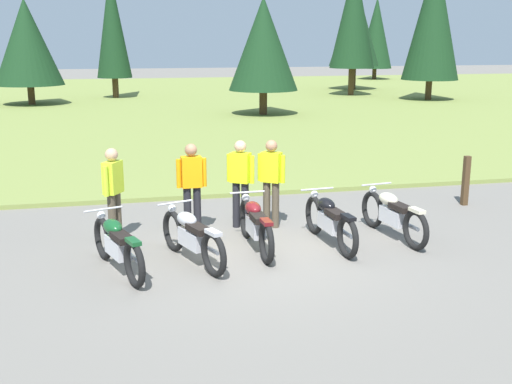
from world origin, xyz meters
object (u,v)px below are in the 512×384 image
rider_with_back_turned (241,179)px  motorcycle_maroon (256,225)px  motorcycle_cream (393,214)px  trail_marker_post (466,181)px  rider_in_hivis_vest (113,189)px  rider_checking_bike (192,183)px  motorcycle_british_green (117,245)px  motorcycle_black (330,220)px  motorcycle_silver (192,236)px  rider_near_row_end (271,178)px

rider_with_back_turned → motorcycle_maroon: bearing=-90.1°
motorcycle_cream → trail_marker_post: 3.06m
motorcycle_cream → rider_with_back_turned: size_ratio=1.25×
rider_in_hivis_vest → rider_checking_bike: (1.38, 0.17, 0.00)m
motorcycle_cream → rider_in_hivis_vest: (-4.85, 0.86, 0.51)m
rider_with_back_turned → trail_marker_post: size_ratio=1.56×
rider_checking_bike → motorcycle_british_green: bearing=-128.6°
motorcycle_black → rider_in_hivis_vest: (-3.62, 0.99, 0.51)m
rider_checking_bike → motorcycle_cream: bearing=-16.4°
motorcycle_cream → rider_with_back_turned: rider_with_back_turned is taller
rider_in_hivis_vest → rider_with_back_turned: same height
motorcycle_black → rider_with_back_turned: rider_with_back_turned is taller
motorcycle_cream → motorcycle_maroon: bearing=-177.9°
rider_checking_bike → trail_marker_post: size_ratio=1.56×
motorcycle_cream → rider_checking_bike: bearing=163.6°
motorcycle_maroon → trail_marker_post: trail_marker_post is taller
rider_checking_bike → trail_marker_post: 6.02m
motorcycle_british_green → rider_checking_bike: 2.23m
motorcycle_silver → motorcycle_black: (2.43, 0.37, 0.00)m
motorcycle_silver → motorcycle_black: bearing=8.7°
rider_near_row_end → rider_checking_bike: (-1.51, -0.10, 0.00)m
motorcycle_cream → rider_with_back_turned: bearing=154.6°
rider_in_hivis_vest → rider_near_row_end: bearing=5.2°
motorcycle_black → motorcycle_cream: size_ratio=1.00×
motorcycle_british_green → trail_marker_post: (7.32, 2.45, 0.10)m
motorcycle_silver → rider_with_back_turned: (1.13, 1.71, 0.51)m
rider_checking_bike → rider_with_back_turned: bearing=10.8°
motorcycle_black → motorcycle_maroon: bearing=178.3°
trail_marker_post → motorcycle_silver: bearing=-159.7°
rider_near_row_end → rider_checking_bike: same height
rider_with_back_turned → rider_checking_bike: bearing=-169.2°
trail_marker_post → rider_near_row_end: bearing=-171.7°
motorcycle_silver → motorcycle_maroon: same height
motorcycle_british_green → trail_marker_post: 7.72m
motorcycle_silver → rider_near_row_end: bearing=43.8°
rider_near_row_end → motorcycle_british_green: bearing=-147.9°
motorcycle_british_green → rider_in_hivis_vest: (-0.03, 1.53, 0.51)m
motorcycle_cream → rider_in_hivis_vest: rider_in_hivis_vest is taller
rider_checking_bike → motorcycle_black: bearing=-27.4°
motorcycle_maroon → motorcycle_cream: 2.54m
rider_in_hivis_vest → rider_checking_bike: 1.39m
motorcycle_british_green → rider_with_back_turned: bearing=39.3°
rider_near_row_end → rider_with_back_turned: (-0.57, 0.08, 0.00)m
trail_marker_post → motorcycle_cream: bearing=-144.5°
motorcycle_british_green → motorcycle_black: 3.63m
motorcycle_silver → rider_near_row_end: size_ratio=1.20×
motorcycle_british_green → motorcycle_silver: 1.17m
motorcycle_maroon → rider_checking_bike: 1.54m
motorcycle_silver → rider_in_hivis_vest: 1.88m
motorcycle_black → trail_marker_post: size_ratio=1.96×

